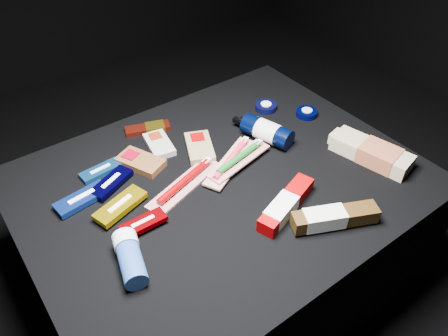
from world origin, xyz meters
TOP-DOWN VIEW (x-y plane):
  - ground at (0.00, 0.00)m, footprint 3.00×3.00m
  - cloth_table at (0.00, 0.00)m, footprint 0.98×0.78m
  - luna_bar_0 at (-0.24, 0.20)m, footprint 0.11×0.05m
  - luna_bar_1 at (-0.32, 0.13)m, footprint 0.14×0.06m
  - luna_bar_2 at (-0.24, 0.14)m, footprint 0.13×0.09m
  - luna_bar_3 at (-0.26, 0.05)m, footprint 0.14×0.09m
  - luna_bar_4 at (-0.24, -0.03)m, footprint 0.11×0.04m
  - clif_bar_0 at (-0.14, 0.17)m, footprint 0.11×0.14m
  - clif_bar_1 at (-0.06, 0.21)m, footprint 0.08×0.12m
  - clif_bar_2 at (0.02, 0.13)m, footprint 0.11×0.14m
  - power_bar at (-0.04, 0.29)m, footprint 0.13×0.08m
  - lotion_bottle at (0.20, 0.06)m, footprint 0.10×0.19m
  - cream_tin_upper at (0.30, 0.18)m, footprint 0.07×0.07m
  - cream_tin_lower at (0.38, 0.08)m, footprint 0.06×0.06m
  - bodywash_bottle at (0.37, -0.18)m, footprint 0.12×0.23m
  - deodorant_stick at (-0.31, -0.11)m, footprint 0.08×0.14m
  - toothbrush_pack_0 at (-0.09, 0.03)m, footprint 0.24×0.12m
  - toothbrush_pack_1 at (0.05, 0.03)m, footprint 0.22×0.14m
  - toothbrush_pack_2 at (0.07, 0.01)m, footprint 0.21×0.09m
  - toothpaste_carton_red at (0.05, -0.18)m, footprint 0.20×0.10m
  - toothpaste_carton_green at (0.11, -0.27)m, footprint 0.20×0.12m

SIDE VIEW (x-z plane):
  - ground at x=0.00m, z-range 0.00..0.00m
  - cloth_table at x=0.00m, z-range 0.00..0.40m
  - luna_bar_0 at x=-0.24m, z-range 0.40..0.41m
  - power_bar at x=-0.04m, z-range 0.40..0.42m
  - clif_bar_1 at x=-0.06m, z-range 0.40..0.42m
  - cream_tin_lower at x=0.38m, z-range 0.40..0.42m
  - cream_tin_upper at x=0.30m, z-range 0.40..0.42m
  - toothbrush_pack_0 at x=-0.09m, z-range 0.40..0.42m
  - clif_bar_0 at x=-0.14m, z-range 0.40..0.42m
  - clif_bar_2 at x=0.02m, z-range 0.40..0.42m
  - luna_bar_1 at x=-0.32m, z-range 0.40..0.42m
  - luna_bar_2 at x=-0.24m, z-range 0.40..0.42m
  - luna_bar_3 at x=-0.26m, z-range 0.41..0.42m
  - toothbrush_pack_1 at x=0.05m, z-range 0.40..0.43m
  - luna_bar_4 at x=-0.24m, z-range 0.41..0.42m
  - toothpaste_carton_red at x=0.05m, z-range 0.40..0.44m
  - bodywash_bottle at x=0.37m, z-range 0.40..0.45m
  - toothbrush_pack_2 at x=0.07m, z-range 0.41..0.43m
  - toothpaste_carton_green at x=0.11m, z-range 0.40..0.44m
  - deodorant_stick at x=-0.31m, z-range 0.40..0.45m
  - lotion_bottle at x=0.20m, z-range 0.40..0.46m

